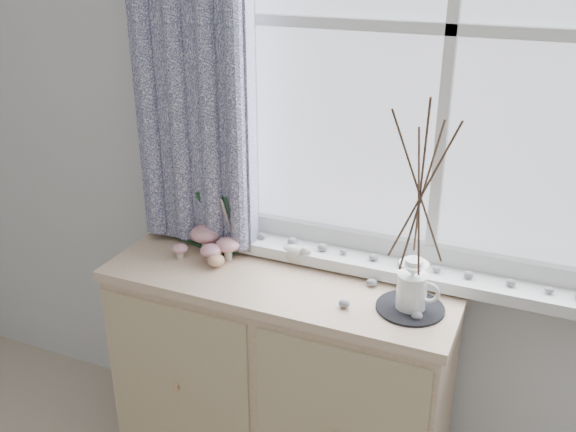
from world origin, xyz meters
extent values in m
cube|color=beige|center=(0.00, 2.00, 1.30)|extent=(4.00, 0.04, 2.60)
cube|color=white|center=(0.30, 2.00, 1.65)|extent=(1.30, 0.01, 1.40)
cube|color=silver|center=(0.30, 1.92, 0.88)|extent=(1.45, 0.16, 0.04)
cube|color=#090A32|center=(-0.52, 1.87, 1.68)|extent=(0.44, 0.06, 1.61)
cube|color=beige|center=(-0.15, 1.75, 0.41)|extent=(1.17, 0.43, 0.81)
cube|color=beige|center=(-0.15, 1.75, 0.83)|extent=(1.20, 0.45, 0.03)
cube|color=tan|center=(-0.44, 1.53, 0.41)|extent=(0.55, 0.01, 0.75)
cylinder|color=beige|center=(-0.47, 1.82, 0.89)|extent=(0.03, 0.03, 0.07)
ellipsoid|color=maroon|center=(-0.47, 1.82, 0.92)|extent=(0.11, 0.11, 0.06)
cylinder|color=beige|center=(-0.41, 1.75, 0.87)|extent=(0.03, 0.03, 0.05)
ellipsoid|color=maroon|center=(-0.41, 1.75, 0.90)|extent=(0.08, 0.08, 0.04)
cylinder|color=beige|center=(-0.53, 1.74, 0.87)|extent=(0.03, 0.03, 0.04)
ellipsoid|color=maroon|center=(-0.53, 1.74, 0.89)|extent=(0.06, 0.06, 0.03)
cylinder|color=beige|center=(-0.37, 1.80, 0.88)|extent=(0.03, 0.03, 0.06)
ellipsoid|color=maroon|center=(-0.37, 1.80, 0.91)|extent=(0.09, 0.09, 0.05)
ellipsoid|color=tan|center=(-0.38, 1.73, 0.88)|extent=(0.06, 0.04, 0.07)
ellipsoid|color=tan|center=(-0.42, 1.80, 0.88)|extent=(0.06, 0.04, 0.07)
cylinder|color=black|center=(0.30, 1.73, 0.85)|extent=(0.21, 0.21, 0.01)
cylinder|color=white|center=(0.30, 1.73, 0.91)|extent=(0.10, 0.10, 0.11)
cone|color=white|center=(0.30, 1.73, 0.99)|extent=(0.09, 0.09, 0.04)
cylinder|color=white|center=(0.30, 1.73, 1.01)|extent=(0.06, 0.06, 0.03)
torus|color=white|center=(0.35, 1.73, 0.92)|extent=(0.07, 0.02, 0.07)
ellipsoid|color=#969799|center=(0.11, 1.65, 0.86)|extent=(0.04, 0.03, 0.02)
ellipsoid|color=#969799|center=(0.15, 1.81, 0.86)|extent=(0.04, 0.03, 0.02)
ellipsoid|color=#969799|center=(0.33, 1.67, 0.86)|extent=(0.04, 0.03, 0.02)
camera|label=1|loc=(0.63, 0.03, 1.90)|focal=40.00mm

